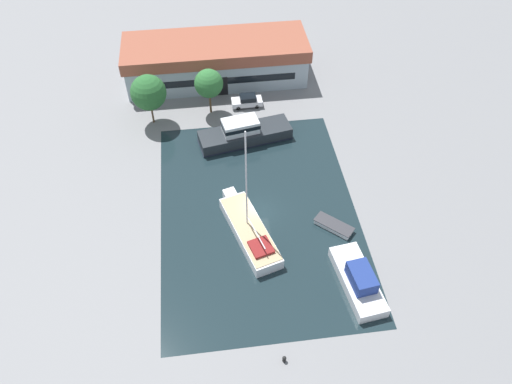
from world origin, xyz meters
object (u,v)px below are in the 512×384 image
at_px(parked_car, 247,101).
at_px(sailboat_moored, 249,230).
at_px(motor_cruiser, 244,133).
at_px(quay_tree_near_building, 209,84).
at_px(small_dinghy, 334,226).
at_px(cabin_boat, 359,280).
at_px(quay_tree_by_water, 148,93).
at_px(warehouse_building, 216,60).

xyz_separation_m(parked_car, sailboat_moored, (-2.37, -22.40, -0.04)).
bearing_deg(motor_cruiser, parked_car, -20.17).
bearing_deg(quay_tree_near_building, sailboat_moored, -83.01).
xyz_separation_m(small_dinghy, cabin_boat, (0.60, -7.44, 0.65)).
bearing_deg(parked_car, quay_tree_by_water, 97.68).
bearing_deg(cabin_boat, quay_tree_by_water, 118.14).
relative_size(warehouse_building, quay_tree_by_water, 3.69).
relative_size(parked_car, cabin_boat, 0.49).
height_order(sailboat_moored, small_dinghy, sailboat_moored).
height_order(warehouse_building, parked_car, warehouse_building).
relative_size(quay_tree_near_building, parked_car, 1.55).
distance_m(quay_tree_near_building, motor_cruiser, 8.13).
distance_m(warehouse_building, cabin_boat, 38.83).
bearing_deg(warehouse_building, quay_tree_by_water, -135.13).
bearing_deg(motor_cruiser, quay_tree_by_water, 55.63).
relative_size(quay_tree_near_building, quay_tree_by_water, 0.92).
height_order(warehouse_building, quay_tree_near_building, quay_tree_near_building).
distance_m(quay_tree_near_building, sailboat_moored, 22.17).
bearing_deg(quay_tree_near_building, small_dinghy, -61.54).
height_order(sailboat_moored, cabin_boat, sailboat_moored).
distance_m(quay_tree_near_building, quay_tree_by_water, 7.76).
distance_m(parked_car, cabin_boat, 30.87).
bearing_deg(warehouse_building, cabin_boat, -73.80).
bearing_deg(warehouse_building, small_dinghy, -71.02).
relative_size(warehouse_building, motor_cruiser, 2.12).
bearing_deg(quay_tree_by_water, cabin_boat, -54.38).
relative_size(quay_tree_by_water, small_dinghy, 1.66).
distance_m(parked_car, motor_cruiser, 7.16).
height_order(parked_car, sailboat_moored, sailboat_moored).
bearing_deg(quay_tree_near_building, parked_car, 8.12).
xyz_separation_m(quay_tree_near_building, parked_car, (5.03, 0.72, -3.74)).
xyz_separation_m(warehouse_building, small_dinghy, (10.37, -29.75, -2.65)).
relative_size(quay_tree_near_building, motor_cruiser, 0.53).
xyz_separation_m(sailboat_moored, motor_cruiser, (1.15, 15.35, 0.39)).
height_order(parked_car, small_dinghy, parked_car).
distance_m(quay_tree_by_water, sailboat_moored, 23.26).
distance_m(sailboat_moored, small_dinghy, 9.18).
distance_m(sailboat_moored, motor_cruiser, 15.40).
distance_m(quay_tree_near_building, cabin_boat, 31.99).
bearing_deg(warehouse_building, motor_cruiser, -80.87).
distance_m(warehouse_building, motor_cruiser, 14.57).
xyz_separation_m(quay_tree_by_water, parked_car, (12.69, 1.93, -3.91)).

